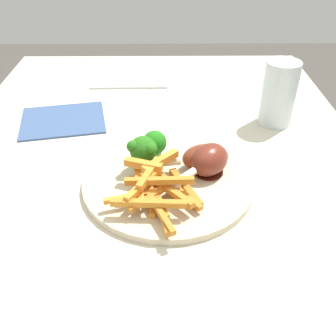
{
  "coord_description": "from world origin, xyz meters",
  "views": [
    {
      "loc": [
        -0.58,
        -0.02,
        1.14
      ],
      "look_at": [
        -0.08,
        -0.02,
        0.78
      ],
      "focal_mm": 41.48,
      "sensor_mm": 36.0,
      "label": 1
    }
  ],
  "objects": [
    {
      "name": "dining_table",
      "position": [
        0.0,
        0.0,
        0.64
      ],
      "size": [
        1.07,
        0.78,
        0.75
      ],
      "color": "beige",
      "rests_on": "ground_plane"
    },
    {
      "name": "dinner_plate",
      "position": [
        -0.08,
        -0.02,
        0.76
      ],
      "size": [
        0.28,
        0.28,
        0.01
      ],
      "primitive_type": "cylinder",
      "color": "beige",
      "rests_on": "dining_table"
    },
    {
      "name": "water_glass",
      "position": [
        0.13,
        -0.24,
        0.82
      ],
      "size": [
        0.07,
        0.07,
        0.13
      ],
      "primitive_type": "cylinder",
      "color": "silver",
      "rests_on": "dining_table"
    },
    {
      "name": "broccoli_floret_middle",
      "position": [
        -0.02,
        0.0,
        0.8
      ],
      "size": [
        0.04,
        0.04,
        0.06
      ],
      "color": "#72AE5E",
      "rests_on": "dinner_plate"
    },
    {
      "name": "chicken_drumstick_far",
      "position": [
        -0.06,
        -0.09,
        0.79
      ],
      "size": [
        0.11,
        0.11,
        0.05
      ],
      "color": "#4D1911",
      "rests_on": "dinner_plate"
    },
    {
      "name": "chicken_drumstick_near",
      "position": [
        -0.05,
        -0.08,
        0.79
      ],
      "size": [
        0.06,
        0.13,
        0.04
      ],
      "color": "#551D12",
      "rests_on": "dinner_plate"
    },
    {
      "name": "carrot_fries_pile",
      "position": [
        -0.13,
        -0.01,
        0.78
      ],
      "size": [
        0.17,
        0.15,
        0.04
      ],
      "color": "orange",
      "rests_on": "dinner_plate"
    },
    {
      "name": "fork",
      "position": [
        0.31,
        0.07,
        0.75
      ],
      "size": [
        0.01,
        0.19,
        0.0
      ],
      "primitive_type": "cube",
      "rotation": [
        0.0,
        0.0,
        1.58
      ],
      "color": "silver",
      "rests_on": "dining_table"
    },
    {
      "name": "broccoli_floret_front",
      "position": [
        -0.05,
        0.02,
        0.8
      ],
      "size": [
        0.04,
        0.05,
        0.06
      ],
      "color": "#7CAC58",
      "rests_on": "dinner_plate"
    },
    {
      "name": "napkin",
      "position": [
        0.14,
        0.2,
        0.75
      ],
      "size": [
        0.17,
        0.19,
        0.0
      ],
      "primitive_type": "cube",
      "rotation": [
        0.0,
        0.0,
        1.77
      ],
      "color": "#3D5684",
      "rests_on": "dining_table"
    }
  ]
}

